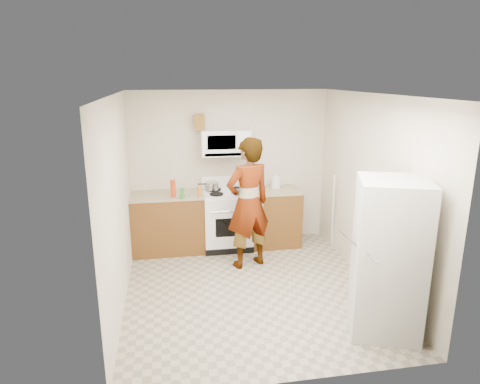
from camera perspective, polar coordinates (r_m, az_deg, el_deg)
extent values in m
plane|color=gray|center=(5.77, 1.44, -12.77)|extent=(3.60, 3.60, 0.00)
cube|color=beige|center=(7.01, -1.35, 3.23)|extent=(3.20, 0.02, 2.50)
cube|color=beige|center=(5.82, 17.07, 0.02)|extent=(0.02, 3.60, 2.50)
cube|color=brown|center=(6.87, -9.57, -4.19)|extent=(1.12, 0.62, 0.90)
cube|color=#9B8F69|center=(6.73, -9.74, -0.43)|extent=(1.14, 0.64, 0.03)
cube|color=brown|center=(7.07, 4.52, -3.43)|extent=(0.80, 0.62, 0.90)
cube|color=#9B8F69|center=(6.94, 4.60, 0.23)|extent=(0.82, 0.64, 0.03)
cube|color=white|center=(6.91, -1.74, -3.84)|extent=(0.76, 0.65, 0.90)
cube|color=white|center=(6.77, -1.77, -0.12)|extent=(0.76, 0.62, 0.03)
cube|color=white|center=(7.02, -2.11, 1.39)|extent=(0.76, 0.08, 0.20)
cube|color=white|center=(6.74, -1.99, 6.63)|extent=(0.76, 0.38, 0.40)
imported|color=tan|center=(6.10, 1.10, -1.53)|extent=(0.81, 0.67, 1.90)
cube|color=silver|center=(4.84, 19.16, -8.26)|extent=(0.89, 0.89, 1.70)
cylinder|color=silver|center=(6.99, 4.81, 1.28)|extent=(0.20, 0.20, 0.19)
cube|color=brown|center=(6.71, -5.40, 9.28)|extent=(0.17, 0.17, 0.24)
cylinder|color=#B2B2B7|center=(6.83, -3.75, 0.82)|extent=(0.21, 0.21, 0.11)
cube|color=white|center=(6.68, -0.04, 0.02)|extent=(0.29, 0.24, 0.05)
cylinder|color=#B5330D|center=(6.52, -8.92, 0.47)|extent=(0.10, 0.10, 0.26)
cylinder|color=orange|center=(6.51, -5.40, 0.10)|extent=(0.07, 0.07, 0.16)
cylinder|color=#17811B|center=(6.42, -7.71, -0.18)|extent=(0.07, 0.07, 0.17)
cylinder|color=white|center=(6.51, -7.53, -0.65)|extent=(0.23, 0.23, 0.01)
cylinder|color=silver|center=(6.94, 12.31, -2.55)|extent=(0.15, 0.25, 1.24)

